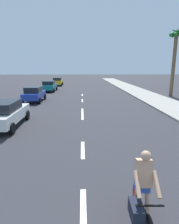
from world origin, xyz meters
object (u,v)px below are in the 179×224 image
(parked_car_white, at_px, (4,113))
(parked_car_blue, at_px, (34,94))
(parked_car_teal, at_px, (49,86))
(cyclist, at_px, (142,194))
(parked_car_yellow, at_px, (58,81))
(palm_tree_far, at_px, (175,47))

(parked_car_white, distance_m, parked_car_blue, 8.68)
(parked_car_blue, relative_size, parked_car_teal, 0.95)
(parked_car_white, bearing_deg, parked_car_teal, 90.14)
(cyclist, relative_size, parked_car_teal, 0.44)
(parked_car_blue, bearing_deg, parked_car_yellow, 89.66)
(cyclist, distance_m, parked_car_yellow, 35.10)
(parked_car_yellow, relative_size, palm_tree_far, 0.50)
(parked_car_white, xyz_separation_m, parked_car_blue, (-0.32, 8.67, -0.01))
(parked_car_white, distance_m, palm_tree_far, 20.30)
(parked_car_yellow, bearing_deg, cyclist, -80.31)
(parked_car_teal, height_order, palm_tree_far, palm_tree_far)
(parked_car_white, relative_size, parked_car_teal, 1.06)
(cyclist, relative_size, parked_car_white, 0.41)
(parked_car_blue, xyz_separation_m, parked_car_yellow, (0.20, 18.16, 0.00))
(parked_car_white, distance_m, parked_car_yellow, 26.83)
(cyclist, distance_m, palm_tree_far, 22.42)
(parked_car_white, bearing_deg, cyclist, -52.80)
(parked_car_white, xyz_separation_m, parked_car_yellow, (-0.12, 26.83, -0.00))
(cyclist, bearing_deg, parked_car_blue, -66.62)
(cyclist, height_order, palm_tree_far, palm_tree_far)
(cyclist, xyz_separation_m, parked_car_blue, (-6.30, 16.40, 0.01))
(parked_car_white, relative_size, parked_car_yellow, 1.09)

